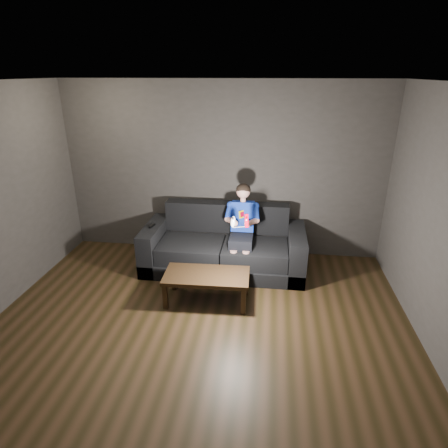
# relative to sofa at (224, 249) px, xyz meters

# --- Properties ---
(floor) EXTENTS (5.00, 5.00, 0.00)m
(floor) POSITION_rel_sofa_xyz_m (-0.11, -1.89, -0.30)
(floor) COLOR black
(floor) RESTS_ON ground
(back_wall) EXTENTS (5.00, 0.04, 2.70)m
(back_wall) POSITION_rel_sofa_xyz_m (-0.11, 0.61, 1.05)
(back_wall) COLOR #393532
(back_wall) RESTS_ON ground
(ceiling) EXTENTS (5.00, 5.00, 0.02)m
(ceiling) POSITION_rel_sofa_xyz_m (-0.11, -1.89, 2.40)
(ceiling) COLOR silver
(ceiling) RESTS_ON back_wall
(sofa) EXTENTS (2.38, 1.03, 0.92)m
(sofa) POSITION_rel_sofa_xyz_m (0.00, 0.00, 0.00)
(sofa) COLOR black
(sofa) RESTS_ON floor
(child) EXTENTS (0.49, 0.61, 1.21)m
(child) POSITION_rel_sofa_xyz_m (0.27, -0.06, 0.48)
(child) COLOR black
(child) RESTS_ON sofa
(wii_remote_red) EXTENTS (0.06, 0.08, 0.18)m
(wii_remote_red) POSITION_rel_sofa_xyz_m (0.36, -0.53, 0.69)
(wii_remote_red) COLOR red
(wii_remote_red) RESTS_ON child
(nunchuk_white) EXTENTS (0.08, 0.11, 0.16)m
(nunchuk_white) POSITION_rel_sofa_xyz_m (0.19, -0.53, 0.67)
(nunchuk_white) COLOR silver
(nunchuk_white) RESTS_ON child
(wii_remote_black) EXTENTS (0.07, 0.15, 0.03)m
(wii_remote_black) POSITION_rel_sofa_xyz_m (-1.07, -0.09, 0.36)
(wii_remote_black) COLOR black
(wii_remote_black) RESTS_ON sofa
(coffee_table) EXTENTS (1.10, 0.58, 0.39)m
(coffee_table) POSITION_rel_sofa_xyz_m (-0.10, -0.94, 0.04)
(coffee_table) COLOR black
(coffee_table) RESTS_ON floor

